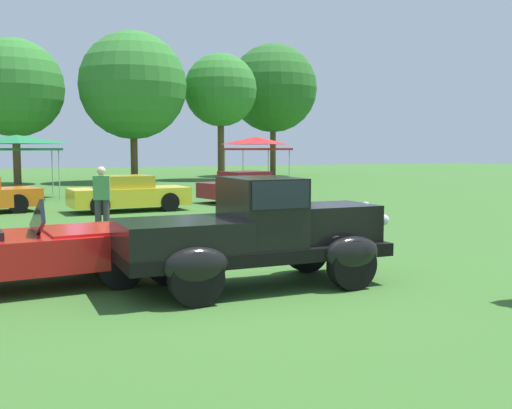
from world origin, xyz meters
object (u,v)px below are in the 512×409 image
feature_pickup_truck (257,232)px  spectator_near_truck (102,198)px  canopy_tent_center_field (17,142)px  show_car_yellow (128,194)px  neighbor_convertible (29,250)px  canopy_tent_right_field (256,142)px  show_car_burgundy (248,187)px

feature_pickup_truck → spectator_near_truck: bearing=100.0°
feature_pickup_truck → canopy_tent_center_field: bearing=98.0°
show_car_yellow → neighbor_convertible: bearing=-109.3°
feature_pickup_truck → show_car_yellow: (0.52, 12.06, -0.26)m
spectator_near_truck → canopy_tent_right_field: 15.01m
canopy_tent_right_field → show_car_burgundy: bearing=-117.5°
show_car_yellow → spectator_near_truck: size_ratio=2.38×
show_car_burgundy → spectator_near_truck: bearing=-134.8°
show_car_burgundy → feature_pickup_truck: bearing=-112.3°
feature_pickup_truck → show_car_yellow: feature_pickup_truck is taller
show_car_yellow → spectator_near_truck: (-1.73, -5.21, 0.31)m
canopy_tent_right_field → neighbor_convertible: bearing=-123.5°
neighbor_convertible → show_car_yellow: (3.74, 10.68, 0.02)m
neighbor_convertible → show_car_yellow: neighbor_convertible is taller
feature_pickup_truck → neighbor_convertible: 3.52m
show_car_yellow → canopy_tent_right_field: bearing=40.3°
spectator_near_truck → canopy_tent_center_field: 12.56m
neighbor_convertible → show_car_burgundy: 15.25m
feature_pickup_truck → canopy_tent_right_field: 20.28m
neighbor_convertible → canopy_tent_right_field: size_ratio=1.65×
canopy_tent_center_field → show_car_burgundy: bearing=-33.1°
canopy_tent_right_field → feature_pickup_truck: bearing=-113.7°
show_car_yellow → canopy_tent_center_field: (-3.22, 7.17, 1.83)m
show_car_yellow → feature_pickup_truck: bearing=-92.5°
show_car_yellow → canopy_tent_right_field: size_ratio=1.49×
neighbor_convertible → spectator_near_truck: 5.84m
show_car_yellow → canopy_tent_right_field: (7.60, 6.45, 1.82)m
spectator_near_truck → feature_pickup_truck: bearing=-80.0°
neighbor_convertible → show_car_burgundy: neighbor_convertible is taller
neighbor_convertible → canopy_tent_center_field: canopy_tent_center_field is taller
feature_pickup_truck → show_car_yellow: 12.08m
neighbor_convertible → spectator_near_truck: bearing=69.8°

